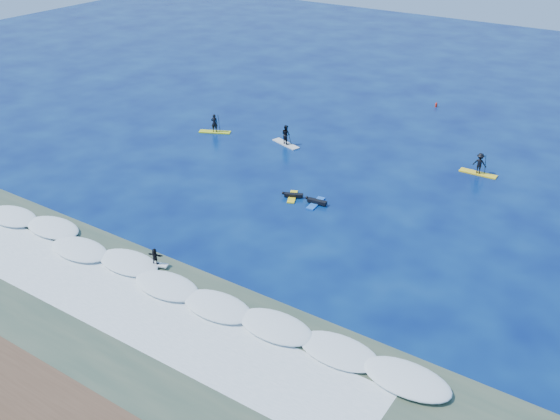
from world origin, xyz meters
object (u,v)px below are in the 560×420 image
Objects in this scene: prone_paddler_far at (316,202)px; wave_surfer at (155,258)px; prone_paddler_near at (293,196)px; sup_paddler_right at (480,165)px; marker_buoy at (436,105)px; sup_paddler_center at (286,136)px; sup_paddler_left at (215,126)px.

wave_surfer reaches higher than prone_paddler_far.
prone_paddler_far is at bearing -112.27° from prone_paddler_near.
sup_paddler_right is 5.21× the size of marker_buoy.
marker_buoy reaches higher than prone_paddler_near.
marker_buoy is (-0.65, 27.45, 0.11)m from prone_paddler_far.
sup_paddler_center is 1.89× the size of wave_surfer.
wave_surfer is (4.40, -22.62, -0.13)m from sup_paddler_center.
prone_paddler_near is at bearing 87.28° from prone_paddler_far.
sup_paddler_right is at bearing -14.28° from sup_paddler_left.
marker_buoy is at bearing 68.43° from wave_surfer.
wave_surfer is (12.13, -21.28, 0.02)m from sup_paddler_left.
sup_paddler_left is 16.26m from prone_paddler_near.
wave_surfer is at bearing 157.41° from prone_paddler_far.
sup_paddler_left is 0.96× the size of sup_paddler_center.
sup_paddler_left is 1.43× the size of prone_paddler_near.
sup_paddler_right is at bearing 29.91° from sup_paddler_center.
sup_paddler_right is at bearing -40.29° from prone_paddler_far.
sup_paddler_center is 20.16m from marker_buoy.
wave_surfer reaches higher than prone_paddler_near.
sup_paddler_center is 12.53m from prone_paddler_far.
prone_paddler_near is at bearing -93.11° from marker_buoy.
marker_buoy is (-9.60, 14.79, -0.61)m from sup_paddler_right.
sup_paddler_center reaches higher than marker_buoy.
sup_paddler_left is 25.33m from marker_buoy.
sup_paddler_center is at bearing 84.54° from wave_surfer.
sup_paddler_left reaches higher than marker_buoy.
wave_surfer is at bearing -60.85° from sup_paddler_center.
prone_paddler_near is 13.74m from wave_surfer.
sup_paddler_right is 1.83× the size of wave_surfer.
sup_paddler_center is 1.49× the size of prone_paddler_near.
prone_paddler_near is (-11.09, -12.75, -0.73)m from sup_paddler_right.
sup_paddler_right reaches higher than prone_paddler_near.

